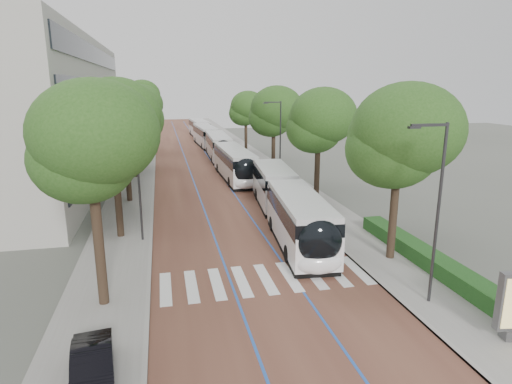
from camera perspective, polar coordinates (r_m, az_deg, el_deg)
ground at (r=21.28m, az=1.43°, el=-12.71°), size 160.00×160.00×0.00m
road at (r=59.39m, az=-7.91°, el=4.61°), size 11.00×140.00×0.02m
sidewalk_left at (r=59.27m, az=-15.17°, el=4.29°), size 4.00×140.00×0.12m
sidewalk_right at (r=60.43m, az=-0.79°, el=4.95°), size 4.00×140.00×0.12m
kerb_left at (r=59.21m, az=-13.33°, el=4.39°), size 0.20×140.00×0.14m
kerb_right at (r=60.08m, az=-2.57°, el=4.89°), size 0.20×140.00×0.14m
zebra_crossing at (r=22.18m, az=1.31°, el=-11.47°), size 10.55×3.60×0.01m
lane_line_left at (r=59.29m, az=-9.46°, el=4.55°), size 0.12×126.00×0.01m
lane_line_right at (r=59.54m, az=-6.37°, el=4.69°), size 0.12×126.00×0.01m
office_building at (r=48.82m, az=-30.63°, el=9.08°), size 18.11×40.00×14.00m
hedge at (r=24.70m, az=22.65°, el=-8.62°), size 1.20×14.00×0.80m
streetlight_near at (r=19.68m, az=22.82°, el=-1.07°), size 1.82×0.20×8.00m
streetlight_far at (r=42.24m, az=3.03°, el=7.53°), size 1.82×0.20×8.00m
lamp_post_left at (r=27.03m, az=-15.39°, el=1.88°), size 0.14×0.14×8.00m
trees_left at (r=45.59m, az=-16.37°, el=10.04°), size 6.16×60.41×9.94m
trees_right at (r=40.88m, az=5.14°, el=9.67°), size 5.82×47.46×9.21m
lead_bus at (r=29.54m, az=4.17°, el=-1.62°), size 4.21×18.55×3.20m
bus_queued_0 at (r=44.46m, az=-2.79°, el=3.70°), size 2.79×12.45×3.20m
bus_queued_1 at (r=57.86m, az=-5.03°, el=6.06°), size 2.82×12.45×3.20m
bus_queued_2 at (r=70.30m, az=-6.66°, el=7.42°), size 3.16×12.51×3.20m
bus_queued_3 at (r=82.77m, az=-7.54°, el=8.38°), size 3.16×12.51×3.20m
parked_car at (r=15.81m, az=-20.95°, el=-21.00°), size 1.76×3.85×1.23m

